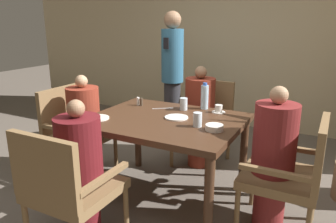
# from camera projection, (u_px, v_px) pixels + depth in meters

# --- Properties ---
(ground_plane) EXTENTS (16.00, 16.00, 0.00)m
(ground_plane) POSITION_uv_depth(u_px,v_px,m) (165.00, 197.00, 3.04)
(ground_plane) COLOR #60564C
(wall_back) EXTENTS (8.00, 0.06, 2.80)m
(wall_back) POSITION_uv_depth(u_px,v_px,m) (245.00, 32.00, 4.75)
(wall_back) COLOR #C6B289
(wall_back) RESTS_ON ground_plane
(dining_table) EXTENTS (1.29, 1.04, 0.76)m
(dining_table) POSITION_uv_depth(u_px,v_px,m) (165.00, 128.00, 2.85)
(dining_table) COLOR #422819
(dining_table) RESTS_ON ground_plane
(chair_left_side) EXTENTS (0.56, 0.56, 0.92)m
(chair_left_side) POSITION_uv_depth(u_px,v_px,m) (74.00, 128.00, 3.37)
(chair_left_side) COLOR brown
(chair_left_side) RESTS_ON ground_plane
(diner_in_left_chair) EXTENTS (0.32, 0.32, 1.07)m
(diner_in_left_chair) POSITION_uv_depth(u_px,v_px,m) (85.00, 126.00, 3.30)
(diner_in_left_chair) COLOR maroon
(diner_in_left_chair) RESTS_ON ground_plane
(chair_far_side) EXTENTS (0.56, 0.56, 0.92)m
(chair_far_side) POSITION_uv_depth(u_px,v_px,m) (204.00, 118.00, 3.70)
(chair_far_side) COLOR brown
(chair_far_side) RESTS_ON ground_plane
(diner_in_far_chair) EXTENTS (0.32, 0.32, 1.12)m
(diner_in_far_chair) POSITION_uv_depth(u_px,v_px,m) (200.00, 116.00, 3.56)
(diner_in_far_chair) COLOR maroon
(diner_in_far_chair) RESTS_ON ground_plane
(chair_right_side) EXTENTS (0.56, 0.56, 0.92)m
(chair_right_side) POSITION_uv_depth(u_px,v_px,m) (292.00, 171.00, 2.42)
(chair_right_side) COLOR brown
(chair_right_side) RESTS_ON ground_plane
(diner_in_right_chair) EXTENTS (0.32, 0.32, 1.14)m
(diner_in_right_chair) POSITION_uv_depth(u_px,v_px,m) (273.00, 158.00, 2.47)
(diner_in_right_chair) COLOR maroon
(diner_in_right_chair) RESTS_ON ground_plane
(chair_near_corner) EXTENTS (0.56, 0.56, 0.92)m
(chair_near_corner) POSITION_uv_depth(u_px,v_px,m) (67.00, 185.00, 2.21)
(chair_near_corner) COLOR brown
(chair_near_corner) RESTS_ON ground_plane
(diner_in_near_chair) EXTENTS (0.32, 0.32, 1.07)m
(diner_in_near_chair) POSITION_uv_depth(u_px,v_px,m) (81.00, 171.00, 2.32)
(diner_in_near_chair) COLOR #5B1419
(diner_in_near_chair) RESTS_ON ground_plane
(standing_host) EXTENTS (0.29, 0.32, 1.69)m
(standing_host) POSITION_uv_depth(u_px,v_px,m) (172.00, 73.00, 4.28)
(standing_host) COLOR #2D2D33
(standing_host) RESTS_ON ground_plane
(plate_main_left) EXTENTS (0.20, 0.20, 0.01)m
(plate_main_left) POSITION_uv_depth(u_px,v_px,m) (176.00, 117.00, 2.84)
(plate_main_left) COLOR white
(plate_main_left) RESTS_ON dining_table
(plate_main_right) EXTENTS (0.20, 0.20, 0.01)m
(plate_main_right) POSITION_uv_depth(u_px,v_px,m) (97.00, 118.00, 2.82)
(plate_main_right) COLOR white
(plate_main_right) RESTS_ON dining_table
(teacup_with_saucer) EXTENTS (0.12, 0.12, 0.07)m
(teacup_with_saucer) POSITION_uv_depth(u_px,v_px,m) (219.00, 109.00, 3.00)
(teacup_with_saucer) COLOR white
(teacup_with_saucer) RESTS_ON dining_table
(bowl_small) EXTENTS (0.14, 0.14, 0.05)m
(bowl_small) POSITION_uv_depth(u_px,v_px,m) (214.00, 128.00, 2.52)
(bowl_small) COLOR white
(bowl_small) RESTS_ON dining_table
(water_bottle) EXTENTS (0.07, 0.07, 0.25)m
(water_bottle) POSITION_uv_depth(u_px,v_px,m) (205.00, 97.00, 3.10)
(water_bottle) COLOR silver
(water_bottle) RESTS_ON dining_table
(glass_tall_near) EXTENTS (0.07, 0.07, 0.12)m
(glass_tall_near) POSITION_uv_depth(u_px,v_px,m) (184.00, 104.00, 3.08)
(glass_tall_near) COLOR silver
(glass_tall_near) RESTS_ON dining_table
(glass_tall_mid) EXTENTS (0.07, 0.07, 0.12)m
(glass_tall_mid) POSITION_uv_depth(u_px,v_px,m) (198.00, 120.00, 2.60)
(glass_tall_mid) COLOR silver
(glass_tall_mid) RESTS_ON dining_table
(salt_shaker) EXTENTS (0.03, 0.03, 0.08)m
(salt_shaker) POSITION_uv_depth(u_px,v_px,m) (138.00, 101.00, 3.25)
(salt_shaker) COLOR white
(salt_shaker) RESTS_ON dining_table
(pepper_shaker) EXTENTS (0.03, 0.03, 0.08)m
(pepper_shaker) POSITION_uv_depth(u_px,v_px,m) (141.00, 102.00, 3.24)
(pepper_shaker) COLOR #4C3D2D
(pepper_shaker) RESTS_ON dining_table
(fork_beside_plate) EXTENTS (0.17, 0.13, 0.00)m
(fork_beside_plate) POSITION_uv_depth(u_px,v_px,m) (165.00, 108.00, 3.14)
(fork_beside_plate) COLOR silver
(fork_beside_plate) RESTS_ON dining_table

